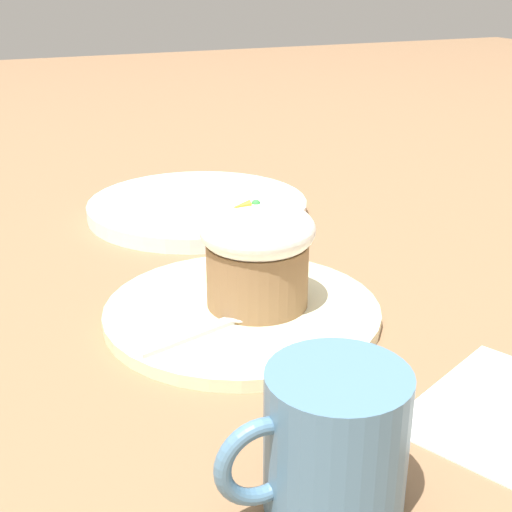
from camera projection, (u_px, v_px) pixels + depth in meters
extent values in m
plane|color=#846042|center=(242.00, 317.00, 0.62)|extent=(4.00, 4.00, 0.00)
cylinder|color=beige|center=(242.00, 312.00, 0.62)|extent=(0.24, 0.24, 0.01)
cylinder|color=olive|center=(256.00, 273.00, 0.61)|extent=(0.09, 0.09, 0.06)
ellipsoid|color=white|center=(256.00, 228.00, 0.60)|extent=(0.10, 0.10, 0.05)
cone|color=orange|center=(245.00, 205.00, 0.59)|extent=(0.02, 0.01, 0.01)
sphere|color=green|center=(254.00, 203.00, 0.59)|extent=(0.01, 0.01, 0.01)
cube|color=silver|center=(189.00, 336.00, 0.56)|extent=(0.09, 0.04, 0.00)
ellipsoid|color=silver|center=(244.00, 313.00, 0.60)|extent=(0.04, 0.04, 0.01)
cylinder|color=teal|center=(336.00, 441.00, 0.39)|extent=(0.08, 0.08, 0.09)
torus|color=teal|center=(261.00, 462.00, 0.37)|extent=(0.05, 0.01, 0.05)
cylinder|color=white|center=(198.00, 207.00, 0.88)|extent=(0.27, 0.27, 0.02)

